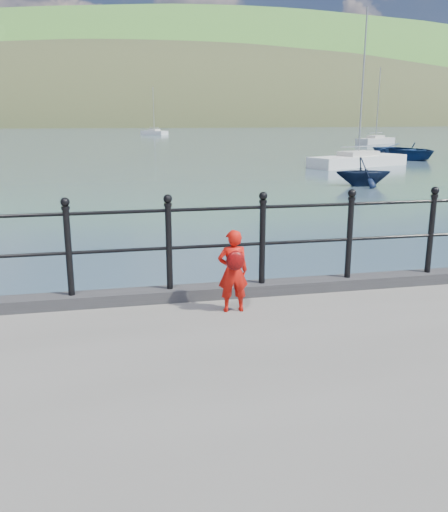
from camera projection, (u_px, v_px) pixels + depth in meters
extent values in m
plane|color=#2D4251|center=(215.00, 363.00, 7.39)|extent=(600.00, 600.00, 0.00)
cube|color=#28282B|center=(217.00, 291.00, 6.97)|extent=(60.00, 0.30, 0.15)
cylinder|color=black|center=(216.00, 246.00, 6.82)|extent=(18.00, 0.04, 0.04)
cylinder|color=black|center=(216.00, 209.00, 6.70)|extent=(18.00, 0.04, 0.04)
cylinder|color=black|center=(69.00, 253.00, 6.46)|extent=(0.08, 0.08, 1.05)
sphere|color=black|center=(65.00, 202.00, 6.31)|extent=(0.11, 0.11, 0.11)
cylinder|color=black|center=(169.00, 248.00, 6.70)|extent=(0.08, 0.08, 1.05)
sphere|color=black|center=(168.00, 199.00, 6.55)|extent=(0.11, 0.11, 0.11)
cylinder|color=black|center=(262.00, 244.00, 6.94)|extent=(0.08, 0.08, 1.05)
sphere|color=black|center=(263.00, 196.00, 6.79)|extent=(0.11, 0.11, 0.11)
cylinder|color=black|center=(349.00, 239.00, 7.18)|extent=(0.08, 0.08, 1.05)
sphere|color=black|center=(352.00, 193.00, 7.03)|extent=(0.11, 0.11, 0.11)
cylinder|color=black|center=(431.00, 235.00, 7.43)|extent=(0.08, 0.08, 1.05)
sphere|color=black|center=(435.00, 191.00, 7.27)|extent=(0.11, 0.11, 0.11)
ellipsoid|color=#333A21|center=(167.00, 168.00, 199.92)|extent=(400.00, 100.00, 88.00)
ellipsoid|color=#387026|center=(235.00, 180.00, 267.76)|extent=(600.00, 180.00, 156.00)
cube|color=silver|center=(72.00, 117.00, 175.62)|extent=(9.00, 6.00, 6.00)
cube|color=#4C4744|center=(71.00, 104.00, 174.62)|extent=(9.50, 6.50, 2.00)
cube|color=silver|center=(164.00, 117.00, 181.65)|extent=(9.00, 6.00, 6.00)
cube|color=#4C4744|center=(164.00, 104.00, 180.65)|extent=(9.50, 6.50, 2.00)
cube|color=silver|center=(242.00, 117.00, 187.07)|extent=(9.00, 6.00, 6.00)
cube|color=#4C4744|center=(242.00, 105.00, 186.07)|extent=(9.50, 6.50, 2.00)
imported|color=red|center=(233.00, 271.00, 6.36)|extent=(0.37, 0.25, 0.99)
ellipsoid|color=red|center=(235.00, 261.00, 6.20)|extent=(0.22, 0.11, 0.23)
imported|color=navy|center=(406.00, 151.00, 42.16)|extent=(5.32, 6.75, 1.26)
imported|color=#0D1832|center=(364.00, 172.00, 25.85)|extent=(2.92, 2.62, 1.38)
cube|color=white|center=(358.00, 163.00, 36.07)|extent=(7.67, 4.74, 0.90)
cube|color=beige|center=(358.00, 155.00, 35.95)|extent=(2.96, 2.33, 0.50)
cylinder|color=#A5A5A8|center=(363.00, 84.00, 34.81)|extent=(0.10, 0.10, 9.17)
cylinder|color=#A5A5A8|center=(359.00, 147.00, 35.81)|extent=(3.12, 1.33, 0.06)
cube|color=beige|center=(375.00, 142.00, 65.27)|extent=(6.22, 4.79, 0.90)
cube|color=beige|center=(376.00, 138.00, 65.15)|extent=(2.49, 2.18, 0.50)
cylinder|color=#A5A5A8|center=(378.00, 103.00, 64.15)|extent=(0.10, 0.10, 8.07)
cylinder|color=#A5A5A8|center=(376.00, 133.00, 65.01)|extent=(2.42, 1.56, 0.06)
cube|color=white|center=(154.00, 133.00, 97.19)|extent=(4.70, 5.55, 0.90)
cube|color=beige|center=(154.00, 130.00, 97.06)|extent=(2.12, 2.29, 0.50)
cylinder|color=#A5A5A8|center=(154.00, 109.00, 96.13)|extent=(0.10, 0.10, 7.52)
cylinder|color=#A5A5A8|center=(154.00, 127.00, 96.92)|extent=(1.55, 2.08, 0.06)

